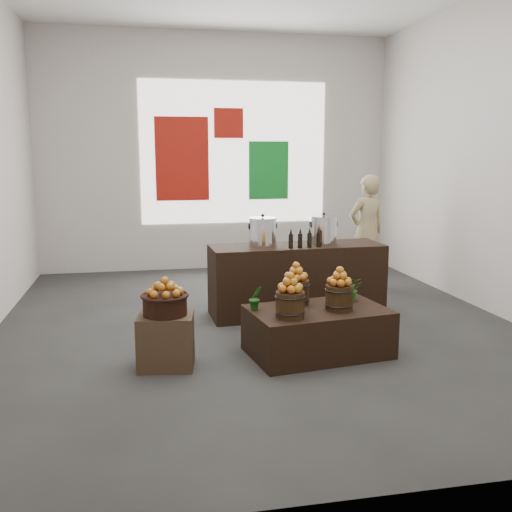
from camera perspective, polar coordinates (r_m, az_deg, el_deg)
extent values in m
plane|color=#31312F|center=(6.78, 0.19, -6.86)|extent=(7.00, 7.00, 0.00)
cube|color=beige|center=(9.93, -3.92, 10.24)|extent=(6.00, 0.04, 4.00)
cube|color=white|center=(9.96, -2.17, 10.26)|extent=(3.20, 0.02, 2.40)
cube|color=#A4170C|center=(9.84, -7.40, 9.60)|extent=(0.90, 0.04, 1.40)
cube|color=#137F26|center=(10.07, 1.26, 8.55)|extent=(0.70, 0.04, 1.00)
cube|color=#A4170C|center=(9.95, -2.76, 13.13)|extent=(0.50, 0.04, 0.50)
cube|color=#503625|center=(5.48, -8.98, -8.39)|extent=(0.57, 0.49, 0.51)
cylinder|color=black|center=(5.38, -9.09, -4.87)|extent=(0.41, 0.41, 0.19)
cube|color=black|center=(5.79, 6.19, -7.50)|extent=(1.46, 1.02, 0.47)
cylinder|color=#341F0E|center=(5.38, 3.42, -4.88)|extent=(0.27, 0.27, 0.25)
cylinder|color=#341F0E|center=(5.68, 8.32, -4.14)|extent=(0.27, 0.27, 0.25)
cylinder|color=#341F0E|center=(5.86, 4.00, -3.62)|extent=(0.27, 0.27, 0.25)
imported|color=#1A5F14|center=(6.07, 9.50, -3.24)|extent=(0.27, 0.25, 0.25)
imported|color=#1A5F14|center=(5.64, -0.06, -4.21)|extent=(0.16, 0.14, 0.24)
cube|color=black|center=(7.14, 4.07, -2.36)|extent=(2.17, 0.76, 0.88)
cylinder|color=silver|center=(6.92, 0.67, 2.34)|extent=(0.33, 0.33, 0.33)
cylinder|color=silver|center=(7.15, 6.75, 2.52)|extent=(0.33, 0.33, 0.33)
imported|color=tan|center=(8.72, 11.00, 2.46)|extent=(0.69, 0.53, 1.69)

